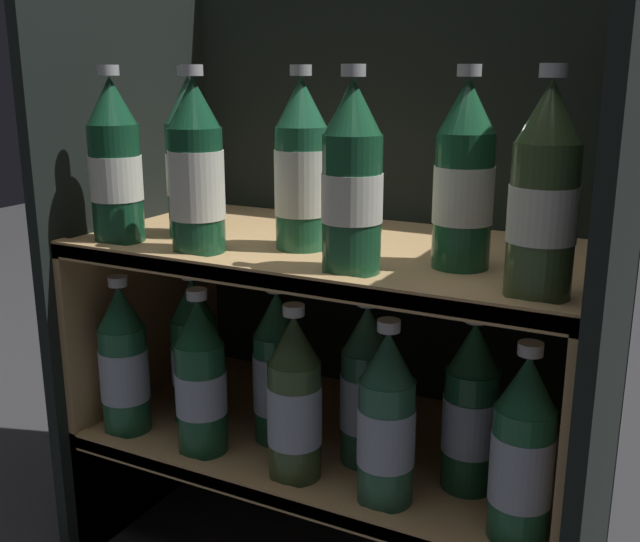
{
  "coord_description": "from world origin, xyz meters",
  "views": [
    {
      "loc": [
        0.45,
        -0.73,
        0.74
      ],
      "look_at": [
        0.0,
        0.13,
        0.48
      ],
      "focal_mm": 42.0,
      "sensor_mm": 36.0,
      "label": 1
    }
  ],
  "objects_px": {
    "bottle_lower_back_2": "(366,390)",
    "bottle_upper_front_0": "(115,165)",
    "bottle_upper_front_2": "(352,182)",
    "bottle_lower_back_3": "(471,411)",
    "bottle_upper_front_1": "(196,172)",
    "bottle_lower_front_0": "(124,364)",
    "bottle_upper_back_0": "(191,162)",
    "bottle_upper_back_2": "(464,180)",
    "bottle_upper_back_1": "(301,170)",
    "bottle_lower_front_1": "(201,380)",
    "bottle_lower_front_3": "(386,423)",
    "bottle_lower_back_1": "(278,371)",
    "bottle_upper_front_3": "(544,197)",
    "bottle_lower_front_2": "(298,403)",
    "bottle_lower_front_4": "(522,454)",
    "bottle_lower_back_0": "(195,353)"
  },
  "relations": [
    {
      "from": "bottle_upper_front_0",
      "to": "bottle_lower_back_3",
      "type": "xyz_separation_m",
      "value": [
        0.5,
        0.08,
        -0.3
      ]
    },
    {
      "from": "bottle_upper_front_1",
      "to": "bottle_lower_back_3",
      "type": "distance_m",
      "value": 0.47
    },
    {
      "from": "bottle_upper_front_0",
      "to": "bottle_upper_front_3",
      "type": "xyz_separation_m",
      "value": [
        0.58,
        -0.0,
        0.0
      ]
    },
    {
      "from": "bottle_upper_front_3",
      "to": "bottle_lower_front_2",
      "type": "distance_m",
      "value": 0.42
    },
    {
      "from": "bottle_lower_back_2",
      "to": "bottle_lower_back_1",
      "type": "bearing_deg",
      "value": 180.0
    },
    {
      "from": "bottle_lower_front_2",
      "to": "bottle_lower_back_3",
      "type": "relative_size",
      "value": 1.0
    },
    {
      "from": "bottle_upper_front_1",
      "to": "bottle_upper_back_0",
      "type": "bearing_deg",
      "value": 130.47
    },
    {
      "from": "bottle_lower_back_3",
      "to": "bottle_upper_back_0",
      "type": "bearing_deg",
      "value": 180.0
    },
    {
      "from": "bottle_lower_front_1",
      "to": "bottle_lower_back_1",
      "type": "bearing_deg",
      "value": 45.88
    },
    {
      "from": "bottle_lower_back_3",
      "to": "bottle_lower_front_0",
      "type": "bearing_deg",
      "value": -170.95
    },
    {
      "from": "bottle_upper_front_0",
      "to": "bottle_lower_back_0",
      "type": "xyz_separation_m",
      "value": [
        0.06,
        0.08,
        -0.29
      ]
    },
    {
      "from": "bottle_upper_front_2",
      "to": "bottle_lower_back_3",
      "type": "height_order",
      "value": "bottle_upper_front_2"
    },
    {
      "from": "bottle_upper_front_0",
      "to": "bottle_lower_back_2",
      "type": "relative_size",
      "value": 1.0
    },
    {
      "from": "bottle_upper_back_1",
      "to": "bottle_lower_front_1",
      "type": "height_order",
      "value": "bottle_upper_back_1"
    },
    {
      "from": "bottle_upper_front_1",
      "to": "bottle_upper_back_1",
      "type": "bearing_deg",
      "value": 35.81
    },
    {
      "from": "bottle_lower_back_0",
      "to": "bottle_lower_back_1",
      "type": "relative_size",
      "value": 1.0
    },
    {
      "from": "bottle_upper_front_0",
      "to": "bottle_upper_front_1",
      "type": "height_order",
      "value": "same"
    },
    {
      "from": "bottle_upper_front_2",
      "to": "bottle_upper_back_0",
      "type": "height_order",
      "value": "same"
    },
    {
      "from": "bottle_upper_front_1",
      "to": "bottle_upper_back_2",
      "type": "height_order",
      "value": "same"
    },
    {
      "from": "bottle_upper_back_2",
      "to": "bottle_upper_front_0",
      "type": "bearing_deg",
      "value": -170.28
    },
    {
      "from": "bottle_lower_front_4",
      "to": "bottle_upper_back_0",
      "type": "bearing_deg",
      "value": 171.02
    },
    {
      "from": "bottle_upper_back_2",
      "to": "bottle_lower_back_1",
      "type": "relative_size",
      "value": 1.0
    },
    {
      "from": "bottle_upper_front_0",
      "to": "bottle_lower_back_2",
      "type": "xyz_separation_m",
      "value": [
        0.35,
        0.08,
        -0.3
      ]
    },
    {
      "from": "bottle_upper_front_1",
      "to": "bottle_upper_back_0",
      "type": "relative_size",
      "value": 1.0
    },
    {
      "from": "bottle_lower_back_2",
      "to": "bottle_lower_back_3",
      "type": "bearing_deg",
      "value": 0.0
    },
    {
      "from": "bottle_lower_front_1",
      "to": "bottle_lower_back_2",
      "type": "relative_size",
      "value": 1.0
    },
    {
      "from": "bottle_lower_front_2",
      "to": "bottle_lower_back_3",
      "type": "bearing_deg",
      "value": 21.07
    },
    {
      "from": "bottle_upper_back_1",
      "to": "bottle_lower_back_1",
      "type": "xyz_separation_m",
      "value": [
        -0.04,
        0.0,
        -0.3
      ]
    },
    {
      "from": "bottle_upper_front_2",
      "to": "bottle_lower_front_1",
      "type": "distance_m",
      "value": 0.38
    },
    {
      "from": "bottle_lower_front_1",
      "to": "bottle_lower_back_2",
      "type": "bearing_deg",
      "value": 20.19
    },
    {
      "from": "bottle_upper_front_1",
      "to": "bottle_upper_back_1",
      "type": "xyz_separation_m",
      "value": [
        0.11,
        0.08,
        0.0
      ]
    },
    {
      "from": "bottle_upper_front_3",
      "to": "bottle_lower_back_1",
      "type": "bearing_deg",
      "value": 167.79
    },
    {
      "from": "bottle_upper_front_1",
      "to": "bottle_lower_back_3",
      "type": "bearing_deg",
      "value": 12.71
    },
    {
      "from": "bottle_upper_front_1",
      "to": "bottle_lower_back_2",
      "type": "height_order",
      "value": "bottle_upper_front_1"
    },
    {
      "from": "bottle_lower_back_2",
      "to": "bottle_upper_back_0",
      "type": "bearing_deg",
      "value": 180.0
    },
    {
      "from": "bottle_upper_back_2",
      "to": "bottle_lower_back_0",
      "type": "height_order",
      "value": "bottle_upper_back_2"
    },
    {
      "from": "bottle_upper_front_0",
      "to": "bottle_lower_front_0",
      "type": "height_order",
      "value": "bottle_upper_front_0"
    },
    {
      "from": "bottle_upper_back_2",
      "to": "bottle_lower_front_3",
      "type": "height_order",
      "value": "bottle_upper_back_2"
    },
    {
      "from": "bottle_lower_front_3",
      "to": "bottle_lower_back_2",
      "type": "xyz_separation_m",
      "value": [
        -0.06,
        0.08,
        -0.0
      ]
    },
    {
      "from": "bottle_lower_front_2",
      "to": "bottle_lower_back_1",
      "type": "distance_m",
      "value": 0.11
    },
    {
      "from": "bottle_upper_front_2",
      "to": "bottle_lower_front_1",
      "type": "bearing_deg",
      "value": 180.0
    },
    {
      "from": "bottle_lower_front_3",
      "to": "bottle_lower_back_0",
      "type": "bearing_deg",
      "value": 167.11
    },
    {
      "from": "bottle_upper_back_1",
      "to": "bottle_upper_front_1",
      "type": "bearing_deg",
      "value": -144.19
    },
    {
      "from": "bottle_upper_front_3",
      "to": "bottle_upper_back_0",
      "type": "distance_m",
      "value": 0.52
    },
    {
      "from": "bottle_upper_back_1",
      "to": "bottle_lower_back_2",
      "type": "relative_size",
      "value": 1.0
    },
    {
      "from": "bottle_upper_back_2",
      "to": "bottle_lower_front_4",
      "type": "relative_size",
      "value": 1.0
    },
    {
      "from": "bottle_upper_front_2",
      "to": "bottle_lower_front_2",
      "type": "relative_size",
      "value": 1.0
    },
    {
      "from": "bottle_upper_front_1",
      "to": "bottle_lower_front_0",
      "type": "relative_size",
      "value": 1.0
    },
    {
      "from": "bottle_lower_back_2",
      "to": "bottle_upper_front_0",
      "type": "bearing_deg",
      "value": -166.98
    },
    {
      "from": "bottle_lower_back_1",
      "to": "bottle_lower_back_3",
      "type": "relative_size",
      "value": 1.0
    }
  ]
}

